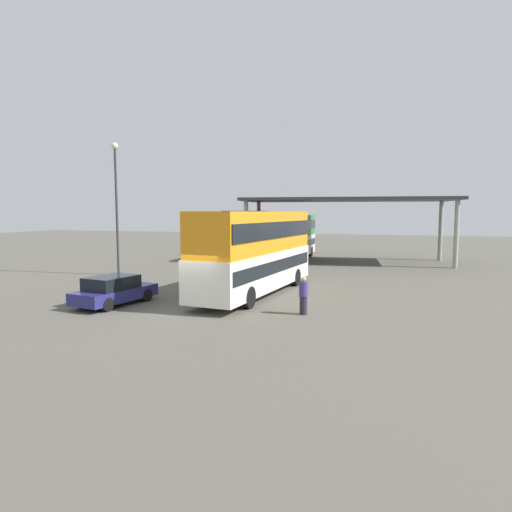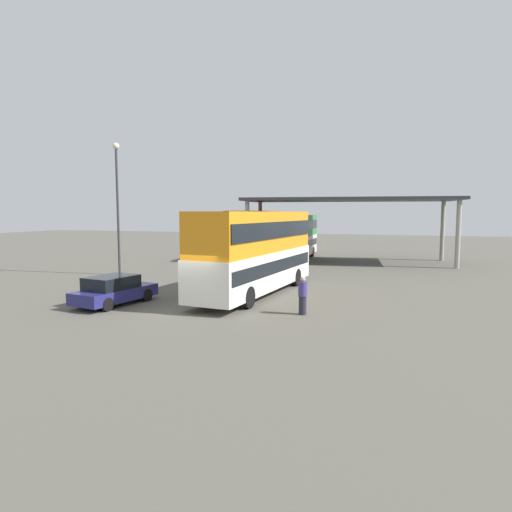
% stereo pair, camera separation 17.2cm
% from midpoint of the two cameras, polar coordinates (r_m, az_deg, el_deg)
% --- Properties ---
extents(ground_plane, '(140.00, 140.00, 0.00)m').
position_cam_midpoint_polar(ground_plane, '(19.23, -8.01, -7.17)').
color(ground_plane, '#545148').
extents(double_decker_main, '(3.53, 10.94, 4.30)m').
position_cam_midpoint_polar(double_decker_main, '(22.81, -0.21, 0.88)').
color(double_decker_main, white).
rests_on(double_decker_main, ground_plane).
extents(parked_hatchback, '(2.39, 4.25, 1.35)m').
position_cam_midpoint_polar(parked_hatchback, '(21.40, -18.12, -4.25)').
color(parked_hatchback, navy).
rests_on(parked_hatchback, ground_plane).
extents(double_decker_near_canopy, '(2.70, 10.83, 4.39)m').
position_cam_midpoint_polar(double_decker_near_canopy, '(42.26, -0.51, 3.15)').
color(double_decker_near_canopy, orange).
rests_on(double_decker_near_canopy, ground_plane).
extents(double_decker_mid_row, '(2.74, 10.29, 4.01)m').
position_cam_midpoint_polar(double_decker_mid_row, '(39.85, 4.65, 2.70)').
color(double_decker_mid_row, silver).
rests_on(double_decker_mid_row, ground_plane).
extents(depot_canopy, '(18.23, 8.65, 5.47)m').
position_cam_midpoint_polar(depot_canopy, '(38.57, 11.55, 6.84)').
color(depot_canopy, '#33353A').
rests_on(depot_canopy, ground_plane).
extents(lamppost_tall, '(0.44, 0.44, 8.87)m').
position_cam_midpoint_polar(lamppost_tall, '(31.30, -17.79, 7.66)').
color(lamppost_tall, '#33353A').
rests_on(lamppost_tall, ground_plane).
extents(pedestrian_waiting, '(0.38, 0.38, 1.60)m').
position_cam_midpoint_polar(pedestrian_waiting, '(18.52, 5.90, -5.14)').
color(pedestrian_waiting, '#262633').
rests_on(pedestrian_waiting, ground_plane).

